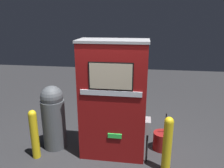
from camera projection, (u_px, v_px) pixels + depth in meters
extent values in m
plane|color=#2D2D30|center=(111.00, 162.00, 3.65)|extent=(14.00, 14.00, 0.00)
cube|color=maroon|center=(113.00, 130.00, 3.77)|extent=(1.08, 0.52, 0.90)
cube|color=maroon|center=(113.00, 75.00, 3.48)|extent=(1.08, 0.52, 1.05)
cube|color=#99999E|center=(113.00, 41.00, 3.33)|extent=(1.11, 0.55, 0.04)
cube|color=black|center=(111.00, 76.00, 3.22)|extent=(0.67, 0.01, 0.43)
cube|color=beige|center=(111.00, 77.00, 3.21)|extent=(0.64, 0.01, 0.39)
cube|color=silver|center=(111.00, 93.00, 3.29)|extent=(0.95, 0.02, 0.08)
cube|color=#33D84C|center=(115.00, 136.00, 3.49)|extent=(0.22, 0.02, 0.08)
cube|color=#99999E|center=(148.00, 126.00, 3.54)|extent=(0.09, 0.23, 0.22)
cylinder|color=black|center=(147.00, 148.00, 3.57)|extent=(0.03, 0.03, 0.52)
cylinder|color=yellow|center=(167.00, 147.00, 3.31)|extent=(0.14, 0.14, 0.86)
sphere|color=yellow|center=(169.00, 121.00, 3.18)|extent=(0.14, 0.14, 0.14)
cylinder|color=#51565B|center=(54.00, 124.00, 3.97)|extent=(0.42, 0.42, 0.91)
sphere|color=#51565B|center=(52.00, 97.00, 3.81)|extent=(0.40, 0.40, 0.40)
cylinder|color=yellow|center=(35.00, 136.00, 3.66)|extent=(0.13, 0.13, 0.81)
sphere|color=yellow|center=(32.00, 114.00, 3.55)|extent=(0.13, 0.13, 0.13)
cylinder|color=maroon|center=(161.00, 141.00, 3.96)|extent=(0.31, 0.31, 0.33)
cylinder|color=black|center=(165.00, 123.00, 3.85)|extent=(0.02, 0.11, 0.42)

